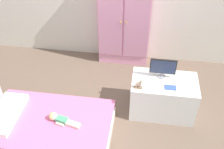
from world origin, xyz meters
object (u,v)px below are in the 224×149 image
at_px(tv_monitor, 163,67).
at_px(doll, 59,119).
at_px(bed, 51,127).
at_px(book_blue, 171,88).
at_px(tv_stand, 163,96).
at_px(wardrobe, 124,18).
at_px(rocking_horse_toy, 139,84).

bearing_deg(tv_monitor, doll, -150.34).
height_order(bed, doll, doll).
relative_size(bed, book_blue, 10.81).
xyz_separation_m(bed, tv_stand, (1.31, 0.58, 0.13)).
xyz_separation_m(wardrobe, book_blue, (0.68, -1.17, -0.27)).
height_order(tv_monitor, rocking_horse_toy, tv_monitor).
bearing_deg(tv_stand, bed, -156.00).
distance_m(tv_stand, book_blue, 0.29).
bearing_deg(wardrobe, tv_stand, -59.68).
xyz_separation_m(bed, rocking_horse_toy, (1.00, 0.42, 0.44)).
xyz_separation_m(tv_monitor, book_blue, (0.10, -0.19, -0.14)).
xyz_separation_m(bed, book_blue, (1.37, 0.47, 0.39)).
bearing_deg(tv_stand, tv_monitor, 117.87).
height_order(wardrobe, tv_monitor, wardrobe).
height_order(tv_monitor, book_blue, tv_monitor).
xyz_separation_m(doll, tv_stand, (1.20, 0.57, -0.03)).
bearing_deg(book_blue, rocking_horse_toy, -171.99).
xyz_separation_m(bed, wardrobe, (0.69, 1.65, 0.66)).
height_order(doll, wardrobe, wardrobe).
height_order(doll, tv_monitor, tv_monitor).
distance_m(doll, tv_monitor, 1.38).
bearing_deg(rocking_horse_toy, tv_stand, 27.43).
relative_size(bed, wardrobe, 0.93).
distance_m(tv_stand, rocking_horse_toy, 0.47).
bearing_deg(bed, doll, 4.64).
distance_m(bed, book_blue, 1.50).
relative_size(doll, tv_monitor, 1.23).
bearing_deg(rocking_horse_toy, wardrobe, 104.15).
xyz_separation_m(tv_stand, tv_monitor, (-0.04, 0.08, 0.40)).
bearing_deg(bed, tv_stand, 24.00).
xyz_separation_m(wardrobe, tv_monitor, (0.58, -0.98, -0.13)).
height_order(tv_stand, tv_monitor, tv_monitor).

